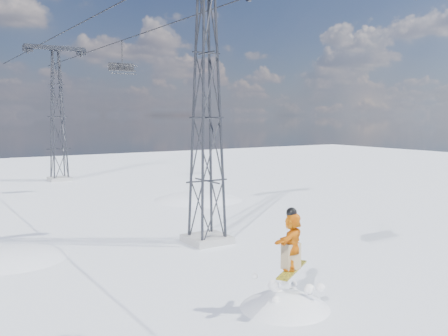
{
  "coord_description": "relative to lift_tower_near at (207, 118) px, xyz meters",
  "views": [
    {
      "loc": [
        -10.19,
        -10.62,
        5.59
      ],
      "look_at": [
        -0.83,
        4.05,
        3.76
      ],
      "focal_mm": 40.0,
      "sensor_mm": 36.0,
      "label": 1
    }
  ],
  "objects": [
    {
      "name": "lift_tower_near",
      "position": [
        0.0,
        0.0,
        0.0
      ],
      "size": [
        5.2,
        1.8,
        11.43
      ],
      "color": "#999999",
      "rests_on": "ground"
    },
    {
      "name": "haul_cables",
      "position": [
        0.0,
        11.5,
        5.38
      ],
      "size": [
        4.46,
        51.0,
        0.06
      ],
      "color": "black",
      "rests_on": "ground"
    },
    {
      "name": "ground",
      "position": [
        -0.8,
        -8.0,
        -5.47
      ],
      "size": [
        120.0,
        120.0,
        0.0
      ],
      "primitive_type": "plane",
      "color": "white",
      "rests_on": "ground"
    },
    {
      "name": "lift_chair_mid",
      "position": [
        2.2,
        15.51,
        3.5
      ],
      "size": [
        1.9,
        0.55,
        2.35
      ],
      "color": "black",
      "rests_on": "ground"
    },
    {
      "name": "lift_tower_far",
      "position": [
        0.0,
        25.0,
        0.0
      ],
      "size": [
        5.2,
        1.8,
        11.43
      ],
      "color": "#999999",
      "rests_on": "ground"
    }
  ]
}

